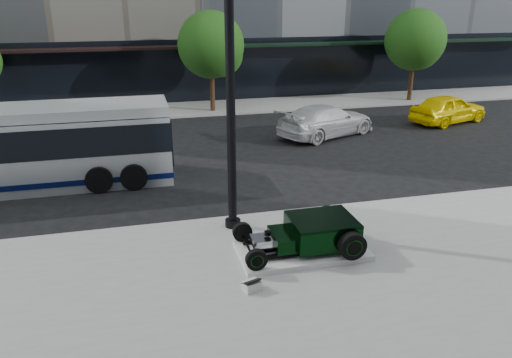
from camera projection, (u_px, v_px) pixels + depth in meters
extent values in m
plane|color=black|center=(246.00, 193.00, 17.69)|extent=(120.00, 120.00, 0.00)
cube|color=gray|center=(194.00, 109.00, 30.39)|extent=(70.00, 4.00, 0.12)
cube|color=black|center=(19.00, 78.00, 29.43)|extent=(22.00, 0.50, 4.00)
cube|color=black|center=(375.00, 65.00, 34.69)|extent=(24.00, 0.50, 4.00)
cube|color=black|center=(12.00, 51.00, 28.32)|extent=(22.00, 1.60, 0.15)
cube|color=black|center=(381.00, 42.00, 33.59)|extent=(24.00, 1.60, 0.15)
cylinder|color=black|center=(212.00, 89.00, 29.24)|extent=(0.28, 0.28, 2.60)
sphere|color=#10340E|center=(211.00, 45.00, 28.37)|extent=(3.80, 3.80, 3.80)
sphere|color=#10340E|center=(221.00, 55.00, 28.99)|extent=(2.60, 2.60, 2.60)
cylinder|color=black|center=(411.00, 80.00, 32.22)|extent=(0.28, 0.28, 2.60)
sphere|color=#10340E|center=(415.00, 40.00, 31.34)|extent=(3.80, 3.80, 3.80)
sphere|color=#10340E|center=(420.00, 49.00, 31.96)|extent=(2.60, 2.60, 2.60)
cube|color=silver|center=(302.00, 250.00, 13.34)|extent=(3.40, 1.80, 0.15)
cube|color=black|center=(308.00, 252.00, 12.87)|extent=(3.00, 0.08, 0.10)
cube|color=black|center=(296.00, 237.00, 13.69)|extent=(3.00, 0.08, 0.10)
cube|color=black|center=(322.00, 230.00, 13.29)|extent=(1.70, 1.45, 0.62)
cube|color=black|center=(322.00, 219.00, 13.17)|extent=(1.70, 1.45, 0.06)
cube|color=black|center=(282.00, 239.00, 13.08)|extent=(0.55, 1.05, 0.38)
cube|color=silver|center=(262.00, 243.00, 12.97)|extent=(0.55, 0.55, 0.34)
cylinder|color=black|center=(268.00, 233.00, 12.91)|extent=(0.18, 0.18, 0.10)
cylinder|color=black|center=(249.00, 249.00, 12.93)|extent=(0.06, 1.55, 0.06)
cylinder|color=black|center=(352.00, 246.00, 12.66)|extent=(0.72, 0.24, 0.72)
cylinder|color=black|center=(354.00, 248.00, 12.55)|extent=(0.37, 0.02, 0.37)
torus|color=#09340C|center=(355.00, 248.00, 12.53)|extent=(0.44, 0.02, 0.44)
cylinder|color=black|center=(327.00, 218.00, 14.21)|extent=(0.72, 0.24, 0.72)
cylinder|color=black|center=(326.00, 217.00, 14.32)|extent=(0.37, 0.02, 0.37)
torus|color=#09340C|center=(325.00, 216.00, 14.33)|extent=(0.44, 0.02, 0.44)
cylinder|color=black|center=(256.00, 260.00, 12.18)|extent=(0.54, 0.16, 0.54)
cylinder|color=black|center=(257.00, 261.00, 12.10)|extent=(0.28, 0.02, 0.28)
torus|color=#09340C|center=(257.00, 262.00, 12.09)|extent=(0.34, 0.02, 0.34)
cylinder|color=black|center=(242.00, 232.00, 13.60)|extent=(0.54, 0.16, 0.54)
cylinder|color=black|center=(242.00, 231.00, 13.68)|extent=(0.28, 0.02, 0.28)
torus|color=#09340C|center=(242.00, 230.00, 13.69)|extent=(0.34, 0.02, 0.34)
cube|color=silver|center=(251.00, 286.00, 11.66)|extent=(0.47, 0.41, 0.22)
cube|color=black|center=(251.00, 281.00, 11.61)|extent=(0.47, 0.40, 0.15)
cylinder|color=black|center=(230.00, 86.00, 13.46)|extent=(0.25, 0.25, 8.38)
cylinder|color=black|center=(233.00, 223.00, 14.88)|extent=(0.46, 0.46, 0.21)
cube|color=#081144|center=(3.00, 177.00, 18.01)|extent=(12.05, 2.60, 0.20)
cube|color=black|center=(169.00, 136.00, 18.99)|extent=(0.06, 2.30, 1.70)
cylinder|color=black|center=(99.00, 180.00, 17.58)|extent=(0.96, 0.28, 0.96)
cylinder|color=black|center=(102.00, 158.00, 19.95)|extent=(0.96, 0.28, 0.96)
cylinder|color=black|center=(134.00, 177.00, 17.86)|extent=(0.96, 0.28, 0.96)
cylinder|color=black|center=(133.00, 156.00, 20.22)|extent=(0.96, 0.28, 0.96)
imported|color=silver|center=(327.00, 120.00, 24.60)|extent=(5.76, 4.09, 1.55)
imported|color=#FFE100|center=(448.00, 109.00, 27.10)|extent=(4.94, 3.12, 1.57)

